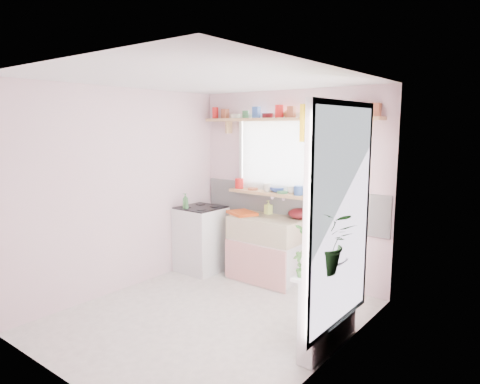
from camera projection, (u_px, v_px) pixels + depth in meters
The scene contains 19 objects.
room at pixel (306, 187), 4.68m from camera, with size 3.20×3.20×3.20m.
sink_unit at pixel (266, 248), 5.66m from camera, with size 0.95×0.65×1.11m.
cooker at pixel (201, 239), 6.04m from camera, with size 0.58×0.58×0.93m.
radiator_ledge at pixel (329, 306), 3.93m from camera, with size 0.22×0.95×0.78m.
windowsill at pixel (275, 194), 5.69m from camera, with size 1.40×0.22×0.04m, color tan.
pine_shelf at pixel (285, 119), 5.44m from camera, with size 2.52×0.24×0.04m, color tan.
shelf_crockery at pixel (285, 113), 5.43m from camera, with size 2.47×0.11×0.12m.
sill_crockery at pixel (272, 188), 5.71m from camera, with size 1.35×0.11×0.12m.
dish_tray at pixel (242, 213), 5.78m from camera, with size 0.39×0.29×0.04m, color #D14712.
colander at pixel (300, 214), 5.51m from camera, with size 0.30×0.30×0.14m, color #500D11.
jade_plant at pixel (326, 241), 3.67m from camera, with size 0.51×0.44×0.56m, color #376E2C.
fruit_bowl at pixel (327, 262), 3.87m from camera, with size 0.33×0.33×0.08m, color silver.
herb_pot at pixel (300, 264), 3.60m from camera, with size 0.12×0.08×0.23m, color #3B6C2B.
soap_bottle_sink at pixel (268, 207), 5.81m from camera, with size 0.08×0.09×0.19m, color #E8FE71.
sill_cup at pixel (292, 190), 5.59m from camera, with size 0.11×0.11×0.09m, color white.
sill_bowl at pixel (278, 189), 5.73m from camera, with size 0.21×0.21×0.07m, color #3750B4.
shelf_vase at pixel (289, 112), 5.47m from camera, with size 0.13×0.13×0.14m, color #B36937.
cooker_bottle at pixel (185, 201), 5.83m from camera, with size 0.08×0.08×0.21m, color #3A743C.
fruit at pixel (328, 256), 3.86m from camera, with size 0.20×0.14×0.10m.
Camera 1 is at (2.94, -3.24, 2.04)m, focal length 32.00 mm.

